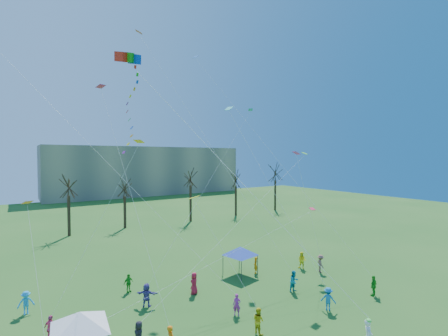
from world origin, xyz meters
TOP-DOWN VIEW (x-y plane):
  - distant_building at (22.00, 82.00)m, footprint 60.00×14.00m
  - bare_tree_row at (5.86, 36.76)m, footprint 69.36×7.31m
  - big_box_kite at (-6.29, 6.93)m, footprint 6.26×6.92m
  - canopy_tent_white at (-10.40, 4.26)m, footprint 4.16×4.16m
  - canopy_tent_blue at (5.36, 10.24)m, footprint 3.72×3.72m
  - festival_crowd at (-1.13, 5.77)m, footprint 26.72×13.45m
  - small_kites_aloft at (0.72, 10.92)m, footprint 30.86×16.25m

SIDE VIEW (x-z plane):
  - festival_crowd at x=-1.13m, z-range -0.04..1.82m
  - canopy_tent_blue at x=5.36m, z-range 0.99..3.83m
  - canopy_tent_white at x=-10.40m, z-range 1.09..4.23m
  - bare_tree_row at x=5.86m, z-range 1.64..12.06m
  - distant_building at x=22.00m, z-range 0.00..15.00m
  - small_kites_aloft at x=0.72m, z-range -4.41..32.31m
  - big_box_kite at x=-6.29m, z-range 3.56..26.54m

